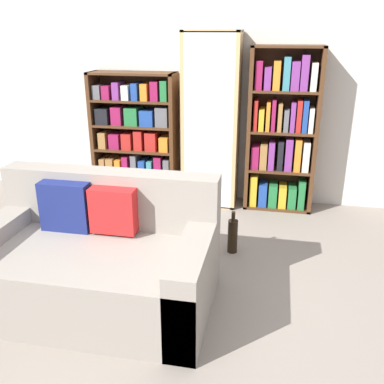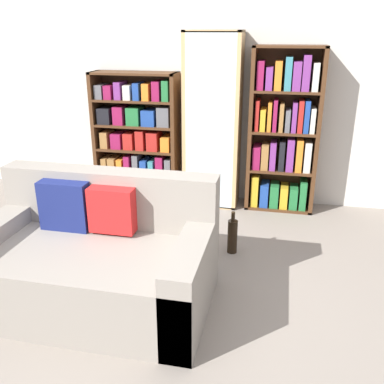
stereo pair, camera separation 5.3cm
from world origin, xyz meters
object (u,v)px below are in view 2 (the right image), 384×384
object	(u,v)px
couch	(95,262)
display_cabinet	(213,122)
wine_bottle	(232,236)
bookshelf_right	(284,134)
bookshelf_left	(138,138)

from	to	relation	value
couch	display_cabinet	world-z (taller)	display_cabinet
couch	wine_bottle	bearing A→B (deg)	46.11
display_cabinet	bookshelf_right	size ratio (longest dim) A/B	1.08
display_cabinet	couch	bearing A→B (deg)	-103.66
couch	bookshelf_left	bearing A→B (deg)	100.16
couch	bookshelf_left	world-z (taller)	bookshelf_left
couch	bookshelf_left	distance (m)	2.08
wine_bottle	couch	bearing A→B (deg)	-133.89
couch	bookshelf_left	xyz separation A→B (m)	(-0.36, 2.01, 0.38)
bookshelf_right	wine_bottle	bearing A→B (deg)	-108.17
bookshelf_left	bookshelf_right	bearing A→B (deg)	-0.01
couch	display_cabinet	size ratio (longest dim) A/B	0.89
couch	display_cabinet	distance (m)	2.14
bookshelf_left	wine_bottle	xyz separation A→B (m)	(1.22, -1.12, -0.53)
display_cabinet	bookshelf_right	xyz separation A→B (m)	(0.74, 0.02, -0.10)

